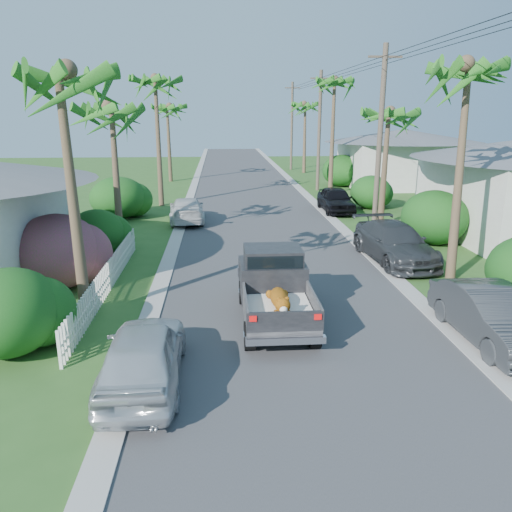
{
  "coord_description": "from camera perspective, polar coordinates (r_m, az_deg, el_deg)",
  "views": [
    {
      "loc": [
        -2.11,
        -11.07,
        5.93
      ],
      "look_at": [
        -0.98,
        4.6,
        1.4
      ],
      "focal_mm": 35.0,
      "sensor_mm": 36.0,
      "label": 1
    }
  ],
  "objects": [
    {
      "name": "pickup_truck",
      "position": [
        14.91,
        2.02,
        -3.2
      ],
      "size": [
        1.98,
        5.12,
        2.06
      ],
      "color": "black",
      "rests_on": "ground"
    },
    {
      "name": "picket_fence",
      "position": [
        17.87,
        -16.51,
        -2.3
      ],
      "size": [
        0.1,
        11.0,
        1.0
      ],
      "primitive_type": "cube",
      "color": "white",
      "rests_on": "ground"
    },
    {
      "name": "house_right_far",
      "position": [
        43.93,
        16.28,
        10.47
      ],
      "size": [
        9.0,
        8.0,
        4.6
      ],
      "color": "silver",
      "rests_on": "ground"
    },
    {
      "name": "palm_l_c",
      "position": [
        33.36,
        -11.47,
        19.18
      ],
      "size": [
        4.4,
        4.4,
        9.2
      ],
      "color": "brown",
      "rests_on": "ground"
    },
    {
      "name": "shrub_l_d",
      "position": [
        30.04,
        -15.49,
        6.44
      ],
      "size": [
        3.2,
        3.52,
        2.4
      ],
      "primitive_type": "ellipsoid",
      "color": "#144717",
      "rests_on": "ground"
    },
    {
      "name": "parked_car_rn",
      "position": [
        14.71,
        25.27,
        -6.23
      ],
      "size": [
        1.65,
        4.48,
        1.47
      ],
      "primitive_type": "imported",
      "rotation": [
        0.0,
        0.0,
        0.02
      ],
      "color": "#333638",
      "rests_on": "ground"
    },
    {
      "name": "shrub_l_c",
      "position": [
        22.28,
        -17.78,
        2.52
      ],
      "size": [
        2.4,
        2.64,
        2.0
      ],
      "primitive_type": "ellipsoid",
      "color": "#144717",
      "rests_on": "ground"
    },
    {
      "name": "parked_car_rm",
      "position": [
        21.26,
        15.55,
        1.42
      ],
      "size": [
        2.59,
        5.46,
        1.54
      ],
      "primitive_type": "imported",
      "rotation": [
        0.0,
        0.0,
        0.09
      ],
      "color": "#343639",
      "rests_on": "ground"
    },
    {
      "name": "parked_car_lf",
      "position": [
        28.31,
        -7.91,
        5.22
      ],
      "size": [
        2.21,
        4.76,
        1.35
      ],
      "primitive_type": "imported",
      "rotation": [
        0.0,
        0.0,
        3.21
      ],
      "color": "silver",
      "rests_on": "ground"
    },
    {
      "name": "parked_car_rf",
      "position": [
        31.31,
        9.11,
        6.35
      ],
      "size": [
        1.78,
        4.41,
        1.5
      ],
      "primitive_type": "imported",
      "rotation": [
        0.0,
        0.0,
        0.0
      ],
      "color": "black",
      "rests_on": "ground"
    },
    {
      "name": "palm_r_c",
      "position": [
        38.06,
        8.99,
        19.17
      ],
      "size": [
        4.4,
        4.4,
        9.4
      ],
      "color": "brown",
      "rests_on": "ground"
    },
    {
      "name": "shrub_r_c",
      "position": [
        32.89,
        13.01,
        7.13
      ],
      "size": [
        2.6,
        2.86,
        2.1
      ],
      "primitive_type": "ellipsoid",
      "color": "#144717",
      "rests_on": "ground"
    },
    {
      "name": "ground",
      "position": [
        12.74,
        6.01,
        -11.76
      ],
      "size": [
        120.0,
        120.0,
        0.0
      ],
      "primitive_type": "plane",
      "color": "#2F5821",
      "rests_on": "ground"
    },
    {
      "name": "curb_right",
      "position": [
        37.11,
        5.91,
        6.84
      ],
      "size": [
        0.6,
        100.0,
        0.06
      ],
      "primitive_type": "cube",
      "color": "#A5A39E",
      "rests_on": "ground"
    },
    {
      "name": "shrub_r_b",
      "position": [
        24.65,
        19.72,
        4.18
      ],
      "size": [
        3.0,
        3.3,
        2.5
      ],
      "primitive_type": "ellipsoid",
      "color": "#144717",
      "rests_on": "ground"
    },
    {
      "name": "shrub_l_b",
      "position": [
        18.58,
        -21.82,
        0.47
      ],
      "size": [
        3.0,
        3.3,
        2.6
      ],
      "primitive_type": "ellipsoid",
      "color": "#C71C6A",
      "rests_on": "ground"
    },
    {
      "name": "shrub_r_d",
      "position": [
        42.55,
        9.77,
        9.6
      ],
      "size": [
        3.2,
        3.52,
        2.6
      ],
      "primitive_type": "ellipsoid",
      "color": "#144717",
      "rests_on": "ground"
    },
    {
      "name": "utility_pole_b",
      "position": [
        25.31,
        13.95,
        12.61
      ],
      "size": [
        1.6,
        0.26,
        9.0
      ],
      "color": "brown",
      "rests_on": "ground"
    },
    {
      "name": "shrub_l_a",
      "position": [
        14.08,
        -26.49,
        -5.76
      ],
      "size": [
        2.6,
        2.86,
        2.2
      ],
      "primitive_type": "ellipsoid",
      "color": "#144717",
      "rests_on": "ground"
    },
    {
      "name": "parked_car_ln",
      "position": [
        11.6,
        -12.76,
        -10.98
      ],
      "size": [
        1.79,
        4.32,
        1.46
      ],
      "primitive_type": "imported",
      "rotation": [
        0.0,
        0.0,
        3.16
      ],
      "color": "silver",
      "rests_on": "ground"
    },
    {
      "name": "palm_r_b",
      "position": [
        27.49,
        14.9,
        15.61
      ],
      "size": [
        4.4,
        4.4,
        7.2
      ],
      "color": "brown",
      "rests_on": "ground"
    },
    {
      "name": "curb_left",
      "position": [
        36.62,
        -7.56,
        6.66
      ],
      "size": [
        0.6,
        100.0,
        0.06
      ],
      "primitive_type": "cube",
      "color": "#A5A39E",
      "rests_on": "ground"
    },
    {
      "name": "utility_pole_d",
      "position": [
        54.64,
        4.11,
        14.64
      ],
      "size": [
        1.6,
        0.26,
        9.0
      ],
      "color": "brown",
      "rests_on": "ground"
    },
    {
      "name": "road",
      "position": [
        36.62,
        -0.78,
        6.77
      ],
      "size": [
        8.0,
        100.0,
        0.02
      ],
      "primitive_type": "cube",
      "color": "#38383A",
      "rests_on": "ground"
    },
    {
      "name": "palm_r_a",
      "position": [
        19.09,
        23.41,
        19.33
      ],
      "size": [
        4.4,
        4.4,
        8.7
      ],
      "color": "brown",
      "rests_on": "ground"
    },
    {
      "name": "palm_l_d",
      "position": [
        45.29,
        -10.12,
        16.49
      ],
      "size": [
        4.4,
        4.4,
        7.7
      ],
      "color": "brown",
      "rests_on": "ground"
    },
    {
      "name": "utility_pole_c",
      "position": [
        39.85,
        7.24,
        14.04
      ],
      "size": [
        1.6,
        0.26,
        9.0
      ],
      "color": "brown",
      "rests_on": "ground"
    },
    {
      "name": "palm_l_a",
      "position": [
        14.69,
        -21.51,
        18.95
      ],
      "size": [
        4.4,
        4.4,
        8.2
      ],
      "color": "brown",
      "rests_on": "ground"
    },
    {
      "name": "palm_r_d",
      "position": [
        51.8,
        5.68,
        16.89
      ],
      "size": [
        4.4,
        4.4,
        8.0
      ],
      "color": "brown",
      "rests_on": "ground"
    },
    {
      "name": "palm_l_b",
      "position": [
        23.55,
        -16.27,
        15.99
      ],
      "size": [
        4.4,
        4.4,
        7.4
      ],
      "color": "brown",
      "rests_on": "ground"
    }
  ]
}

